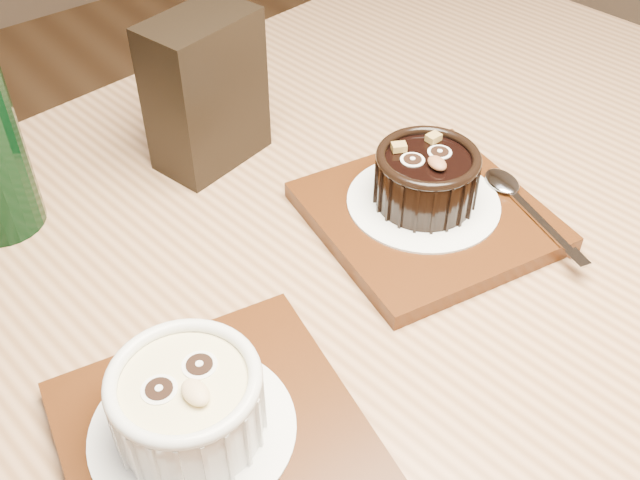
# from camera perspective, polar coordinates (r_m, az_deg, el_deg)

# --- Properties ---
(table) EXTENTS (1.28, 0.92, 0.75)m
(table) POSITION_cam_1_polar(r_m,az_deg,el_deg) (0.64, 0.81, -10.70)
(table) COLOR #8B5F3C
(table) RESTS_ON ground
(tray_left) EXTENTS (0.21, 0.21, 0.01)m
(tray_left) POSITION_cam_1_polar(r_m,az_deg,el_deg) (0.49, -7.96, -14.89)
(tray_left) COLOR #48210C
(tray_left) RESTS_ON table
(doily_left) EXTENTS (0.13, 0.13, 0.00)m
(doily_left) POSITION_cam_1_polar(r_m,az_deg,el_deg) (0.49, -9.66, -14.02)
(doily_left) COLOR white
(doily_left) RESTS_ON tray_left
(ramekin_white) EXTENTS (0.09, 0.09, 0.06)m
(ramekin_white) POSITION_cam_1_polar(r_m,az_deg,el_deg) (0.46, -10.08, -11.97)
(ramekin_white) COLOR white
(ramekin_white) RESTS_ON doily_left
(tray_right) EXTENTS (0.21, 0.21, 0.01)m
(tray_right) POSITION_cam_1_polar(r_m,az_deg,el_deg) (0.64, 8.15, 1.80)
(tray_right) COLOR #48210C
(tray_right) RESTS_ON table
(doily_right) EXTENTS (0.13, 0.13, 0.00)m
(doily_right) POSITION_cam_1_polar(r_m,az_deg,el_deg) (0.64, 7.88, 2.91)
(doily_right) COLOR white
(doily_right) RESTS_ON tray_right
(ramekin_dark) EXTENTS (0.09, 0.09, 0.05)m
(ramekin_dark) POSITION_cam_1_polar(r_m,az_deg,el_deg) (0.62, 8.11, 4.88)
(ramekin_dark) COLOR black
(ramekin_dark) RESTS_ON doily_right
(spoon_right) EXTENTS (0.06, 0.14, 0.01)m
(spoon_right) POSITION_cam_1_polar(r_m,az_deg,el_deg) (0.65, 15.39, 2.63)
(spoon_right) COLOR silver
(spoon_right) RESTS_ON tray_right
(condiment_stand) EXTENTS (0.11, 0.08, 0.14)m
(condiment_stand) POSITION_cam_1_polar(r_m,az_deg,el_deg) (0.68, -8.71, 11.12)
(condiment_stand) COLOR black
(condiment_stand) RESTS_ON table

